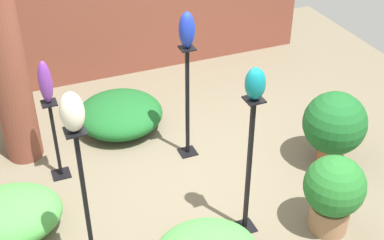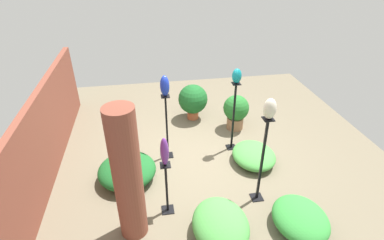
% 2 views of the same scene
% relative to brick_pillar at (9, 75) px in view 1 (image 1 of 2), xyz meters
% --- Properties ---
extents(ground_plane, '(8.00, 8.00, 0.00)m').
position_rel_brick_pillar_xyz_m(ground_plane, '(1.68, -1.23, -1.07)').
color(ground_plane, '#6B604C').
extents(brick_wall_back, '(5.60, 0.12, 1.61)m').
position_rel_brick_pillar_xyz_m(brick_wall_back, '(1.68, 1.52, -0.26)').
color(brick_wall_back, brown).
rests_on(brick_wall_back, ground).
extents(brick_pillar, '(0.40, 0.40, 2.14)m').
position_rel_brick_pillar_xyz_m(brick_pillar, '(0.00, 0.00, 0.00)').
color(brick_pillar, brown).
rests_on(brick_pillar, ground).
extents(pedestal_ivory, '(0.20, 0.20, 1.59)m').
position_rel_brick_pillar_xyz_m(pedestal_ivory, '(0.34, -2.08, -0.33)').
color(pedestal_ivory, black).
rests_on(pedestal_ivory, ground).
extents(pedestal_teal, '(0.20, 0.20, 1.51)m').
position_rel_brick_pillar_xyz_m(pedestal_teal, '(1.86, -2.06, -0.37)').
color(pedestal_teal, black).
rests_on(pedestal_teal, ground).
extents(pedestal_cobalt, '(0.20, 0.20, 1.38)m').
position_rel_brick_pillar_xyz_m(pedestal_cobalt, '(1.79, -0.69, -0.43)').
color(pedestal_cobalt, black).
rests_on(pedestal_cobalt, ground).
extents(pedestal_violet, '(0.20, 0.20, 0.96)m').
position_rel_brick_pillar_xyz_m(pedestal_violet, '(0.32, -0.54, -0.64)').
color(pedestal_violet, black).
rests_on(pedestal_violet, ground).
extents(art_vase_ivory, '(0.18, 0.19, 0.33)m').
position_rel_brick_pillar_xyz_m(art_vase_ivory, '(0.34, -2.08, 0.69)').
color(art_vase_ivory, beige).
rests_on(art_vase_ivory, pedestal_ivory).
extents(art_vase_teal, '(0.18, 0.18, 0.29)m').
position_rel_brick_pillar_xyz_m(art_vase_teal, '(1.86, -2.06, 0.59)').
color(art_vase_teal, '#0F727A').
rests_on(art_vase_teal, pedestal_teal).
extents(art_vase_cobalt, '(0.17, 0.17, 0.40)m').
position_rel_brick_pillar_xyz_m(art_vase_cobalt, '(1.79, -0.69, 0.51)').
color(art_vase_cobalt, '#192D9E').
rests_on(art_vase_cobalt, pedestal_cobalt).
extents(art_vase_violet, '(0.14, 0.13, 0.48)m').
position_rel_brick_pillar_xyz_m(art_vase_violet, '(0.32, -0.54, 0.13)').
color(art_vase_violet, '#6B2D8C').
rests_on(art_vase_violet, pedestal_violet).
extents(potted_plant_mid_left, '(0.59, 0.59, 0.84)m').
position_rel_brick_pillar_xyz_m(potted_plant_mid_left, '(2.62, -2.36, -0.60)').
color(potted_plant_mid_left, '#936B4C').
rests_on(potted_plant_mid_left, ground).
extents(potted_plant_near_pillar, '(0.72, 0.72, 0.89)m').
position_rel_brick_pillar_xyz_m(potted_plant_near_pillar, '(3.25, -1.46, -0.55)').
color(potted_plant_near_pillar, '#B25B38').
rests_on(potted_plant_near_pillar, ground).
extents(foliage_bed_east, '(1.07, 1.06, 0.42)m').
position_rel_brick_pillar_xyz_m(foliage_bed_east, '(1.20, 0.12, -0.86)').
color(foliage_bed_east, '#195923').
rests_on(foliage_bed_east, ground).
extents(foliage_bed_center, '(1.04, 0.84, 0.44)m').
position_rel_brick_pillar_xyz_m(foliage_bed_center, '(-0.30, -1.27, -0.85)').
color(foliage_bed_center, '#479942').
rests_on(foliage_bed_center, ground).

